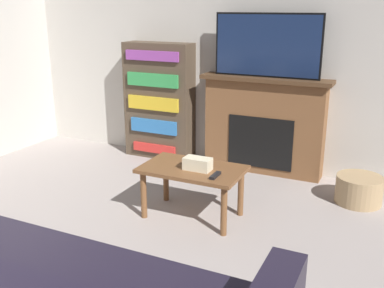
{
  "coord_description": "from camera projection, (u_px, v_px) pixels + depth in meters",
  "views": [
    {
      "loc": [
        1.61,
        -0.63,
        1.7
      ],
      "look_at": [
        0.17,
        2.41,
        0.66
      ],
      "focal_mm": 42.0,
      "sensor_mm": 36.0,
      "label": 1
    }
  ],
  "objects": [
    {
      "name": "wall_back",
      "position": [
        239.0,
        40.0,
        4.68
      ],
      "size": [
        6.12,
        0.06,
        2.7
      ],
      "color": "beige",
      "rests_on": "ground_plane"
    },
    {
      "name": "fireplace",
      "position": [
        264.0,
        125.0,
        4.66
      ],
      "size": [
        1.34,
        0.28,
        1.01
      ],
      "color": "brown",
      "rests_on": "ground_plane"
    },
    {
      "name": "tv",
      "position": [
        267.0,
        45.0,
        4.4
      ],
      "size": [
        1.08,
        0.03,
        0.62
      ],
      "color": "black",
      "rests_on": "fireplace"
    },
    {
      "name": "coffee_table",
      "position": [
        192.0,
        175.0,
        3.67
      ],
      "size": [
        0.83,
        0.51,
        0.43
      ],
      "color": "brown",
      "rests_on": "ground_plane"
    },
    {
      "name": "tissue_box",
      "position": [
        198.0,
        164.0,
        3.59
      ],
      "size": [
        0.22,
        0.12,
        0.1
      ],
      "color": "beige",
      "rests_on": "coffee_table"
    },
    {
      "name": "remote_control",
      "position": [
        215.0,
        175.0,
        3.45
      ],
      "size": [
        0.04,
        0.15,
        0.02
      ],
      "color": "black",
      "rests_on": "coffee_table"
    },
    {
      "name": "bookshelf",
      "position": [
        159.0,
        101.0,
        5.1
      ],
      "size": [
        0.79,
        0.29,
        1.31
      ],
      "color": "#4C3D2D",
      "rests_on": "ground_plane"
    },
    {
      "name": "storage_basket",
      "position": [
        359.0,
        190.0,
        4.0
      ],
      "size": [
        0.41,
        0.41,
        0.25
      ],
      "color": "tan",
      "rests_on": "ground_plane"
    }
  ]
}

